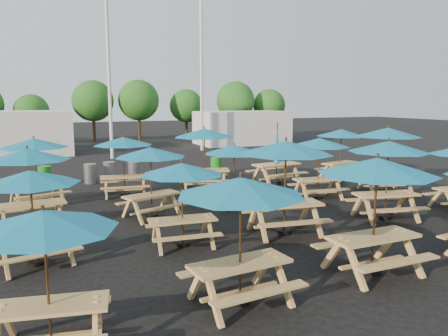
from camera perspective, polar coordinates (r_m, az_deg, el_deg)
name	(u,v)px	position (r m, az deg, el deg)	size (l,w,h in m)	color
ground	(242,207)	(14.41, 2.35, -5.18)	(120.00, 120.00, 0.00)	black
picnic_unit_0	(44,227)	(6.44, -22.48, -7.17)	(2.36, 2.36, 2.06)	tan
picnic_unit_1	(30,182)	(9.92, -23.96, -1.67)	(2.44, 2.44, 2.08)	tan
picnic_unit_2	(28,158)	(12.68, -24.25, 1.14)	(2.40, 2.40, 2.25)	tan
picnic_unit_3	(34,146)	(15.76, -23.56, 2.62)	(2.79, 2.79, 2.27)	tan
picnic_unit_4	(241,193)	(7.31, 2.18, -3.24)	(2.41, 2.41, 2.25)	tan
picnic_unit_5	(182,173)	(10.34, -5.54, -0.67)	(2.17, 2.17, 2.05)	tan
picnic_unit_6	(151,156)	(13.05, -9.58, 1.60)	(2.64, 2.64, 2.14)	tan
picnic_unit_7	(123,144)	(16.29, -13.05, 3.07)	(2.39, 2.39, 2.19)	tan
picnic_unit_8	(377,172)	(9.11, 19.35, -0.48)	(2.40, 2.40, 2.40)	tan
picnic_unit_9	(286,152)	(11.32, 8.07, 2.08)	(2.73, 2.73, 2.49)	tan
picnic_unit_10	(234,152)	(14.28, 1.34, 2.04)	(2.07, 2.07, 2.06)	tan
picnic_unit_11	(204,136)	(16.93, -2.59, 4.21)	(3.02, 3.02, 2.43)	tan
picnic_unit_13	(389,150)	(13.51, 20.70, 2.16)	(2.72, 2.72, 2.35)	tan
picnic_unit_14	(319,145)	(15.73, 12.35, 2.91)	(2.40, 2.40, 2.20)	tan
picnic_unit_15	(277,159)	(18.41, 6.90, 1.19)	(2.23, 2.01, 2.57)	tan
picnic_unit_18	(388,135)	(17.62, 20.60, 4.00)	(3.01, 3.01, 2.49)	tan
picnic_unit_19	(341,135)	(19.95, 15.08, 4.15)	(2.64, 2.64, 2.24)	tan
waste_bin_0	(45,176)	(19.29, -22.34, -0.98)	(0.52, 0.52, 0.83)	#178019
waste_bin_1	(90,174)	(19.29, -17.08, -0.70)	(0.52, 0.52, 0.83)	gray
waste_bin_2	(109,171)	(19.70, -14.77, -0.41)	(0.52, 0.52, 0.83)	gray
waste_bin_3	(134,171)	(19.44, -11.67, -0.42)	(0.52, 0.52, 0.83)	gray
waste_bin_4	(216,166)	(20.54, -1.04, 0.26)	(0.52, 0.52, 0.83)	#178019
mast_0	(108,56)	(27.03, -14.88, 13.91)	(0.20, 0.20, 12.00)	silver
mast_1	(201,63)	(30.59, -2.98, 13.57)	(0.20, 0.20, 12.00)	silver
event_tent_0	(4,134)	(30.75, -26.79, 4.03)	(8.00, 4.00, 2.80)	silver
event_tent_1	(242,128)	(35.07, 2.33, 5.29)	(7.00, 4.00, 2.60)	silver
tree_2	(32,112)	(36.28, -23.84, 6.76)	(2.59, 2.59, 3.93)	#382314
tree_3	(93,101)	(37.58, -16.75, 8.38)	(3.36, 3.36, 5.09)	#382314
tree_4	(139,100)	(37.72, -11.10, 8.67)	(3.41, 3.41, 5.17)	#382314
tree_5	(186,106)	(39.25, -4.96, 8.09)	(2.94, 2.94, 4.45)	#382314
tree_6	(236,101)	(39.05, 1.52, 8.79)	(3.38, 3.38, 5.13)	#382314
tree_7	(269,105)	(40.61, 5.91, 8.13)	(2.95, 2.95, 4.48)	#382314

